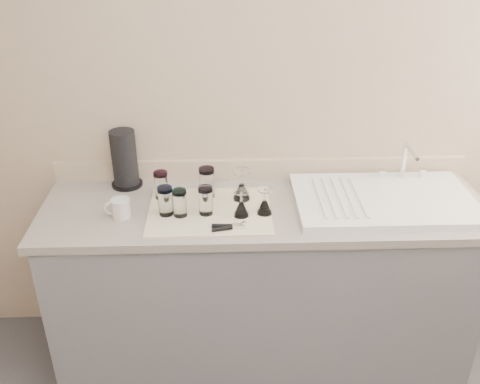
{
  "coord_description": "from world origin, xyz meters",
  "views": [
    {
      "loc": [
        -0.19,
        -0.93,
        2.13
      ],
      "look_at": [
        -0.12,
        1.15,
        1.0
      ],
      "focal_mm": 40.0,
      "sensor_mm": 36.0,
      "label": 1
    }
  ],
  "objects_px": {
    "tumbler_purple": "(207,182)",
    "paper_towel_roll": "(125,159)",
    "tumbler_magenta": "(165,201)",
    "goblet_back_left": "(242,189)",
    "sink_unit": "(384,199)",
    "tumbler_teal": "(161,185)",
    "goblet_front_left": "(241,207)",
    "tumbler_blue": "(180,203)",
    "can_opener": "(229,227)",
    "tumbler_lavender": "(206,200)",
    "goblet_front_right": "(265,205)",
    "white_mug": "(120,208)"
  },
  "relations": [
    {
      "from": "sink_unit",
      "to": "can_opener",
      "type": "xyz_separation_m",
      "value": [
        -0.72,
        -0.21,
        -0.0
      ]
    },
    {
      "from": "goblet_front_left",
      "to": "tumbler_blue",
      "type": "bearing_deg",
      "value": 177.96
    },
    {
      "from": "goblet_front_left",
      "to": "goblet_front_right",
      "type": "xyz_separation_m",
      "value": [
        0.1,
        0.02,
        -0.0
      ]
    },
    {
      "from": "tumbler_purple",
      "to": "tumbler_lavender",
      "type": "relative_size",
      "value": 1.11
    },
    {
      "from": "tumbler_lavender",
      "to": "can_opener",
      "type": "height_order",
      "value": "tumbler_lavender"
    },
    {
      "from": "tumbler_teal",
      "to": "tumbler_magenta",
      "type": "height_order",
      "value": "tumbler_magenta"
    },
    {
      "from": "tumbler_blue",
      "to": "tumbler_lavender",
      "type": "relative_size",
      "value": 0.96
    },
    {
      "from": "can_opener",
      "to": "goblet_front_right",
      "type": "bearing_deg",
      "value": 37.49
    },
    {
      "from": "sink_unit",
      "to": "can_opener",
      "type": "bearing_deg",
      "value": -163.96
    },
    {
      "from": "goblet_back_left",
      "to": "goblet_front_right",
      "type": "bearing_deg",
      "value": -54.41
    },
    {
      "from": "sink_unit",
      "to": "can_opener",
      "type": "distance_m",
      "value": 0.75
    },
    {
      "from": "goblet_front_right",
      "to": "white_mug",
      "type": "bearing_deg",
      "value": 179.43
    },
    {
      "from": "sink_unit",
      "to": "tumbler_magenta",
      "type": "distance_m",
      "value": 1.0
    },
    {
      "from": "paper_towel_roll",
      "to": "goblet_front_left",
      "type": "bearing_deg",
      "value": -30.24
    },
    {
      "from": "tumbler_magenta",
      "to": "goblet_back_left",
      "type": "bearing_deg",
      "value": 20.8
    },
    {
      "from": "tumbler_magenta",
      "to": "white_mug",
      "type": "distance_m",
      "value": 0.2
    },
    {
      "from": "sink_unit",
      "to": "goblet_back_left",
      "type": "height_order",
      "value": "sink_unit"
    },
    {
      "from": "tumbler_lavender",
      "to": "tumbler_blue",
      "type": "bearing_deg",
      "value": -173.07
    },
    {
      "from": "sink_unit",
      "to": "paper_towel_roll",
      "type": "distance_m",
      "value": 1.24
    },
    {
      "from": "sink_unit",
      "to": "tumbler_magenta",
      "type": "bearing_deg",
      "value": -175.57
    },
    {
      "from": "tumbler_magenta",
      "to": "tumbler_blue",
      "type": "distance_m",
      "value": 0.07
    },
    {
      "from": "tumbler_blue",
      "to": "goblet_front_right",
      "type": "xyz_separation_m",
      "value": [
        0.37,
        0.01,
        -0.02
      ]
    },
    {
      "from": "goblet_back_left",
      "to": "paper_towel_roll",
      "type": "xyz_separation_m",
      "value": [
        -0.56,
        0.17,
        0.08
      ]
    },
    {
      "from": "sink_unit",
      "to": "goblet_front_left",
      "type": "distance_m",
      "value": 0.67
    },
    {
      "from": "sink_unit",
      "to": "tumbler_purple",
      "type": "bearing_deg",
      "value": 174.39
    },
    {
      "from": "goblet_front_left",
      "to": "white_mug",
      "type": "height_order",
      "value": "goblet_front_left"
    },
    {
      "from": "sink_unit",
      "to": "tumbler_teal",
      "type": "relative_size",
      "value": 6.23
    },
    {
      "from": "tumbler_teal",
      "to": "tumbler_blue",
      "type": "xyz_separation_m",
      "value": [
        0.1,
        -0.17,
        -0.0
      ]
    },
    {
      "from": "tumbler_magenta",
      "to": "tumbler_blue",
      "type": "xyz_separation_m",
      "value": [
        0.06,
        -0.01,
        -0.0
      ]
    },
    {
      "from": "white_mug",
      "to": "paper_towel_roll",
      "type": "height_order",
      "value": "paper_towel_roll"
    },
    {
      "from": "can_opener",
      "to": "tumbler_lavender",
      "type": "bearing_deg",
      "value": 127.01
    },
    {
      "from": "tumbler_purple",
      "to": "tumbler_teal",
      "type": "bearing_deg",
      "value": -178.86
    },
    {
      "from": "tumbler_purple",
      "to": "white_mug",
      "type": "relative_size",
      "value": 1.2
    },
    {
      "from": "sink_unit",
      "to": "tumbler_teal",
      "type": "height_order",
      "value": "sink_unit"
    },
    {
      "from": "tumbler_teal",
      "to": "tumbler_purple",
      "type": "xyz_separation_m",
      "value": [
        0.21,
        0.0,
        0.01
      ]
    },
    {
      "from": "tumbler_lavender",
      "to": "white_mug",
      "type": "height_order",
      "value": "tumbler_lavender"
    },
    {
      "from": "goblet_back_left",
      "to": "goblet_front_left",
      "type": "height_order",
      "value": "goblet_back_left"
    },
    {
      "from": "tumbler_purple",
      "to": "tumbler_blue",
      "type": "bearing_deg",
      "value": -123.87
    },
    {
      "from": "can_opener",
      "to": "white_mug",
      "type": "xyz_separation_m",
      "value": [
        -0.48,
        0.13,
        0.03
      ]
    },
    {
      "from": "tumbler_teal",
      "to": "white_mug",
      "type": "bearing_deg",
      "value": -137.47
    },
    {
      "from": "tumbler_lavender",
      "to": "goblet_front_left",
      "type": "distance_m",
      "value": 0.16
    },
    {
      "from": "tumbler_blue",
      "to": "goblet_back_left",
      "type": "height_order",
      "value": "goblet_back_left"
    },
    {
      "from": "can_opener",
      "to": "sink_unit",
      "type": "bearing_deg",
      "value": 16.04
    },
    {
      "from": "tumbler_magenta",
      "to": "tumbler_blue",
      "type": "height_order",
      "value": "tumbler_magenta"
    },
    {
      "from": "tumbler_blue",
      "to": "can_opener",
      "type": "distance_m",
      "value": 0.25
    },
    {
      "from": "tumbler_purple",
      "to": "paper_towel_roll",
      "type": "relative_size",
      "value": 0.51
    },
    {
      "from": "sink_unit",
      "to": "goblet_front_right",
      "type": "bearing_deg",
      "value": -171.49
    },
    {
      "from": "sink_unit",
      "to": "goblet_back_left",
      "type": "bearing_deg",
      "value": 175.52
    },
    {
      "from": "goblet_back_left",
      "to": "goblet_front_left",
      "type": "bearing_deg",
      "value": -92.55
    },
    {
      "from": "tumbler_teal",
      "to": "sink_unit",
      "type": "bearing_deg",
      "value": -4.23
    }
  ]
}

